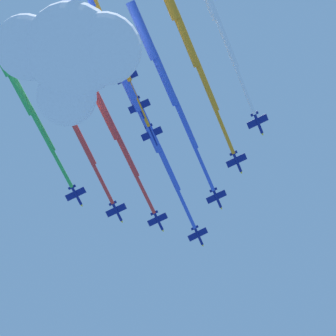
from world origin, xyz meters
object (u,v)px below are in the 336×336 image
Objects in this scene: jet_starboard_mid at (185,36)px; jet_port_mid at (59,97)px; jet_lead at (147,126)px; jet_starboard_inner at (163,76)px; jet_port_inner at (105,114)px; jet_trail_port at (93,3)px; jet_port_outer at (19,90)px.

jet_port_mid is at bearing -30.94° from jet_starboard_mid.
jet_starboard_inner reaches higher than jet_lead.
jet_port_inner is 41.20m from jet_trail_port.
jet_port_outer is (49.82, 8.38, 2.37)m from jet_lead.
jet_port_inner is 0.93× the size of jet_trail_port.
jet_port_mid is 0.97× the size of jet_starboard_mid.
jet_starboard_mid is 0.99× the size of jet_trail_port.
jet_port_outer reaches higher than jet_trail_port.
jet_lead is 48.88m from jet_trail_port.
jet_port_outer reaches higher than jet_port_mid.
jet_port_inner reaches higher than jet_trail_port.
jet_lead is 50.57m from jet_port_outer.
jet_port_outer is at bearing 1.93° from jet_port_mid.
jet_lead is 1.03× the size of jet_port_inner.
jet_starboard_inner is (-4.15, 19.41, 1.92)m from jet_lead.
jet_starboard_mid is at bearing 113.13° from jet_starboard_inner.
jet_lead is at bearing -118.20° from jet_trail_port.
jet_port_mid is 0.96× the size of jet_trail_port.
jet_starboard_mid is at bearing 149.06° from jet_port_mid.
jet_trail_port is (-26.72, 34.69, -3.25)m from jet_port_outer.
jet_port_mid is at bearing 13.00° from jet_lead.
jet_port_inner is at bearing -169.92° from jet_port_outer.
jet_trail_port is at bearing 81.02° from jet_port_inner.
jet_port_inner is 42.19m from jet_starboard_mid.
jet_starboard_inner is at bearing 140.91° from jet_port_inner.
jet_starboard_inner is 1.02× the size of jet_trail_port.
jet_trail_port is (6.41, 40.58, -3.19)m from jet_port_inner.
jet_starboard_inner is 1.06× the size of jet_port_mid.
jet_port_outer reaches higher than jet_port_inner.
jet_starboard_mid is (-44.62, 26.75, 1.67)m from jet_port_mid.
jet_trail_port is at bearing 40.97° from jet_starboard_inner.
jet_starboard_mid is at bearing 107.08° from jet_lead.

